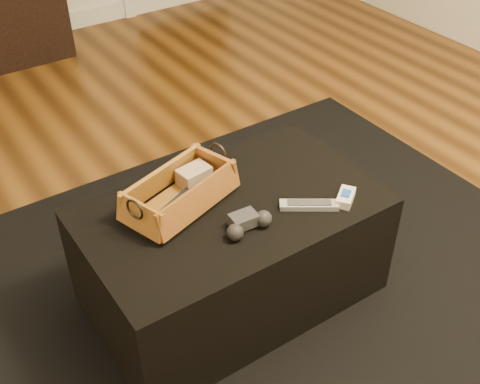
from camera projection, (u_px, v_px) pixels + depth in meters
floor at (240, 286)px, 2.30m from camera, size 5.00×5.50×0.01m
baseboard at (14, 34)px, 4.06m from camera, size 5.00×0.04×0.12m
area_rug at (240, 302)px, 2.22m from camera, size 2.60×2.00×0.01m
ottoman at (232, 252)px, 2.13m from camera, size 1.00×0.60×0.42m
tv_remote at (180, 203)px, 1.97m from camera, size 0.21×0.13×0.02m
cloth_bundle at (194, 176)px, 2.06m from camera, size 0.12×0.09×0.06m
wicker_basket at (180, 193)px, 1.97m from camera, size 0.44×0.32×0.14m
game_controller at (247, 223)px, 1.88m from camera, size 0.17×0.09×0.05m
silver_remote at (309, 205)px, 1.98m from camera, size 0.19×0.15×0.02m
cream_gadget at (346, 197)px, 2.01m from camera, size 0.11×0.10×0.04m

